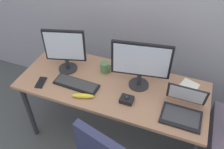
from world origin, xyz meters
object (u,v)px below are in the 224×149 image
(monitor_main, at_px, (141,63))
(laptop, at_px, (183,109))
(paper_notepad, at_px, (188,88))
(monitor_side, at_px, (65,49))
(trackball_mouse, at_px, (127,99))
(coffee_mug, at_px, (105,67))
(banana, at_px, (83,96))
(keyboard, at_px, (76,84))
(cell_phone, at_px, (41,82))

(monitor_main, relative_size, laptop, 1.58)
(laptop, height_order, paper_notepad, laptop)
(monitor_main, bearing_deg, paper_notepad, 15.40)
(monitor_side, bearing_deg, paper_notepad, 7.09)
(laptop, height_order, trackball_mouse, laptop)
(monitor_main, bearing_deg, coffee_mug, 168.71)
(trackball_mouse, xyz_separation_m, banana, (-0.36, -0.09, -0.00))
(laptop, relative_size, paper_notepad, 1.50)
(trackball_mouse, bearing_deg, coffee_mug, 136.78)
(keyboard, bearing_deg, banana, -43.02)
(monitor_main, height_order, paper_notepad, monitor_main)
(keyboard, distance_m, banana, 0.17)
(monitor_side, height_order, trackball_mouse, monitor_side)
(banana, bearing_deg, monitor_main, 38.33)
(keyboard, height_order, banana, banana)
(laptop, bearing_deg, cell_phone, -175.40)
(coffee_mug, distance_m, cell_phone, 0.60)
(laptop, bearing_deg, coffee_mug, 161.41)
(laptop, bearing_deg, banana, -171.01)
(monitor_side, relative_size, coffee_mug, 4.27)
(keyboard, height_order, trackball_mouse, trackball_mouse)
(cell_phone, bearing_deg, keyboard, 3.19)
(trackball_mouse, height_order, cell_phone, trackball_mouse)
(monitor_side, height_order, cell_phone, monitor_side)
(laptop, bearing_deg, keyboard, -179.22)
(laptop, height_order, coffee_mug, laptop)
(monitor_side, bearing_deg, coffee_mug, 15.12)
(laptop, bearing_deg, monitor_main, 155.61)
(monitor_main, distance_m, banana, 0.56)
(cell_phone, bearing_deg, trackball_mouse, -7.84)
(cell_phone, bearing_deg, laptop, -7.77)
(laptop, relative_size, coffee_mug, 3.12)
(monitor_main, relative_size, paper_notepad, 2.38)
(cell_phone, bearing_deg, monitor_main, 6.57)
(monitor_main, relative_size, cell_phone, 3.49)
(laptop, bearing_deg, paper_notepad, 88.92)
(monitor_side, height_order, coffee_mug, monitor_side)
(monitor_main, distance_m, cell_phone, 0.92)
(trackball_mouse, xyz_separation_m, coffee_mug, (-0.31, 0.29, 0.03))
(paper_notepad, bearing_deg, coffee_mug, -176.68)
(cell_phone, bearing_deg, banana, -15.97)
(monitor_main, distance_m, monitor_side, 0.70)
(keyboard, height_order, paper_notepad, keyboard)
(laptop, distance_m, banana, 0.82)
(laptop, relative_size, banana, 1.65)
(monitor_side, distance_m, paper_notepad, 1.15)
(laptop, distance_m, paper_notepad, 0.30)
(coffee_mug, bearing_deg, trackball_mouse, -43.22)
(laptop, xyz_separation_m, coffee_mug, (-0.76, 0.26, -0.00))
(trackball_mouse, bearing_deg, paper_notepad, 36.58)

